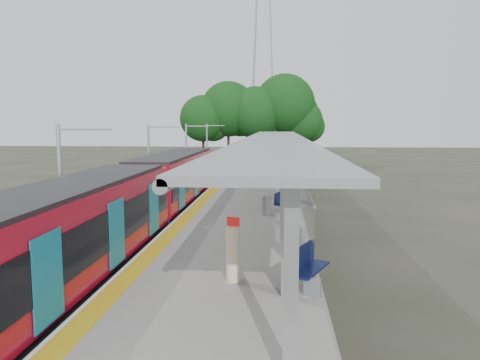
% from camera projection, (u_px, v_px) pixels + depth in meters
% --- Properties ---
extents(trackbed, '(3.00, 70.00, 0.24)m').
position_uv_depth(trackbed, '(181.00, 205.00, 30.46)').
color(trackbed, '#59544C').
rests_on(trackbed, ground).
extents(platform, '(6.00, 50.00, 1.00)m').
position_uv_depth(platform, '(250.00, 200.00, 30.05)').
color(platform, gray).
rests_on(platform, ground).
extents(tactile_strip, '(0.60, 50.00, 0.02)m').
position_uv_depth(tactile_strip, '(211.00, 192.00, 30.20)').
color(tactile_strip, gold).
rests_on(tactile_strip, platform).
extents(end_fence, '(6.00, 0.10, 1.20)m').
position_uv_depth(end_fence, '(263.00, 156.00, 54.61)').
color(end_fence, '#9EA0A5').
rests_on(end_fence, platform).
extents(train, '(2.74, 27.60, 3.62)m').
position_uv_depth(train, '(140.00, 198.00, 21.38)').
color(train, black).
rests_on(train, ground).
extents(canopy, '(3.27, 38.00, 3.66)m').
position_uv_depth(canopy, '(275.00, 146.00, 25.70)').
color(canopy, '#9EA0A5').
rests_on(canopy, platform).
extents(pylon, '(8.00, 4.00, 38.00)m').
position_uv_depth(pylon, '(263.00, 44.00, 80.35)').
color(pylon, '#9EA0A5').
rests_on(pylon, ground).
extents(tree_cluster, '(19.11, 8.92, 12.09)m').
position_uv_depth(tree_cluster, '(256.00, 111.00, 62.73)').
color(tree_cluster, '#382316').
rests_on(tree_cluster, ground).
extents(catenary_masts, '(2.08, 48.16, 5.40)m').
position_uv_depth(catenary_masts, '(150.00, 164.00, 29.28)').
color(catenary_masts, '#9EA0A5').
rests_on(catenary_masts, ground).
extents(bench_near, '(1.19, 1.76, 1.16)m').
position_uv_depth(bench_near, '(307.00, 266.00, 12.60)').
color(bench_near, '#0D1544').
rests_on(bench_near, platform).
extents(bench_mid, '(0.83, 1.52, 1.00)m').
position_uv_depth(bench_mid, '(281.00, 201.00, 23.57)').
color(bench_mid, '#0D1544').
rests_on(bench_mid, platform).
extents(bench_far, '(0.53, 1.71, 1.16)m').
position_uv_depth(bench_far, '(284.00, 165.00, 43.11)').
color(bench_far, '#0D1544').
rests_on(bench_far, platform).
extents(info_pillar_near, '(0.41, 0.41, 1.84)m').
position_uv_depth(info_pillar_near, '(233.00, 253.00, 13.10)').
color(info_pillar_near, beige).
rests_on(info_pillar_near, platform).
extents(info_pillar_far, '(0.45, 0.45, 2.02)m').
position_uv_depth(info_pillar_far, '(281.00, 168.00, 37.40)').
color(info_pillar_far, beige).
rests_on(info_pillar_far, platform).
extents(litter_bin, '(0.46, 0.46, 0.89)m').
position_uv_depth(litter_bin, '(267.00, 206.00, 22.65)').
color(litter_bin, '#9EA0A5').
rests_on(litter_bin, platform).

